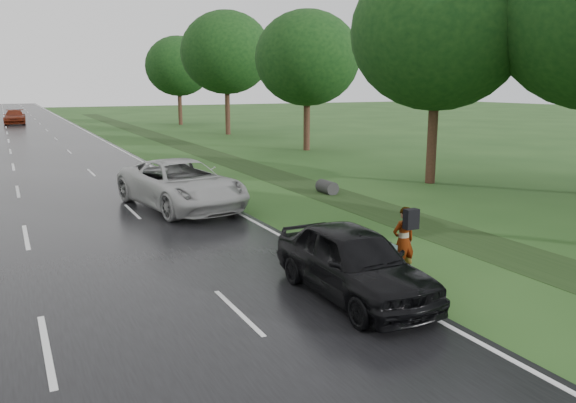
# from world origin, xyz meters

# --- Properties ---
(ground) EXTENTS (220.00, 220.00, 0.00)m
(ground) POSITION_xyz_m (0.00, 0.00, 0.00)
(ground) COLOR #1F4117
(ground) RESTS_ON ground
(road) EXTENTS (14.00, 180.00, 0.04)m
(road) POSITION_xyz_m (0.00, 45.00, 0.02)
(road) COLOR black
(road) RESTS_ON ground
(edge_stripe_east) EXTENTS (0.12, 180.00, 0.01)m
(edge_stripe_east) POSITION_xyz_m (6.75, 45.00, 0.04)
(edge_stripe_east) COLOR silver
(edge_stripe_east) RESTS_ON road
(center_line) EXTENTS (0.12, 180.00, 0.01)m
(center_line) POSITION_xyz_m (0.00, 45.00, 0.04)
(center_line) COLOR silver
(center_line) RESTS_ON road
(drainage_ditch) EXTENTS (2.20, 120.00, 0.56)m
(drainage_ditch) POSITION_xyz_m (11.50, 18.71, 0.04)
(drainage_ditch) COLOR black
(drainage_ditch) RESTS_ON ground
(tree_east_b) EXTENTS (7.60, 7.60, 10.11)m
(tree_east_b) POSITION_xyz_m (17.00, 10.00, 6.68)
(tree_east_b) COLOR #3B2218
(tree_east_b) RESTS_ON ground
(tree_east_c) EXTENTS (7.00, 7.00, 9.29)m
(tree_east_c) POSITION_xyz_m (18.20, 24.00, 6.14)
(tree_east_c) COLOR #3B2218
(tree_east_c) RESTS_ON ground
(tree_east_d) EXTENTS (8.00, 8.00, 10.76)m
(tree_east_d) POSITION_xyz_m (17.80, 38.00, 7.15)
(tree_east_d) COLOR #3B2218
(tree_east_d) RESTS_ON ground
(tree_east_f) EXTENTS (7.20, 7.20, 9.62)m
(tree_east_f) POSITION_xyz_m (17.50, 52.00, 6.37)
(tree_east_f) COLOR #3B2218
(tree_east_f) RESTS_ON ground
(pedestrian) EXTENTS (0.74, 0.67, 1.66)m
(pedestrian) POSITION_xyz_m (7.84, 0.39, 0.86)
(pedestrian) COLOR #A5998C
(pedestrian) RESTS_ON ground
(white_pickup) EXTENTS (3.85, 6.58, 1.72)m
(white_pickup) POSITION_xyz_m (5.28, 9.91, 0.90)
(white_pickup) COLOR #BABABA
(white_pickup) RESTS_ON road
(dark_sedan) EXTENTS (1.83, 4.48, 1.52)m
(dark_sedan) POSITION_xyz_m (6.00, -0.31, 0.80)
(dark_sedan) COLOR black
(dark_sedan) RESTS_ON road
(far_car_red) EXTENTS (2.46, 5.52, 1.57)m
(far_car_red) POSITION_xyz_m (1.00, 60.95, 0.83)
(far_car_red) COLOR maroon
(far_car_red) RESTS_ON road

